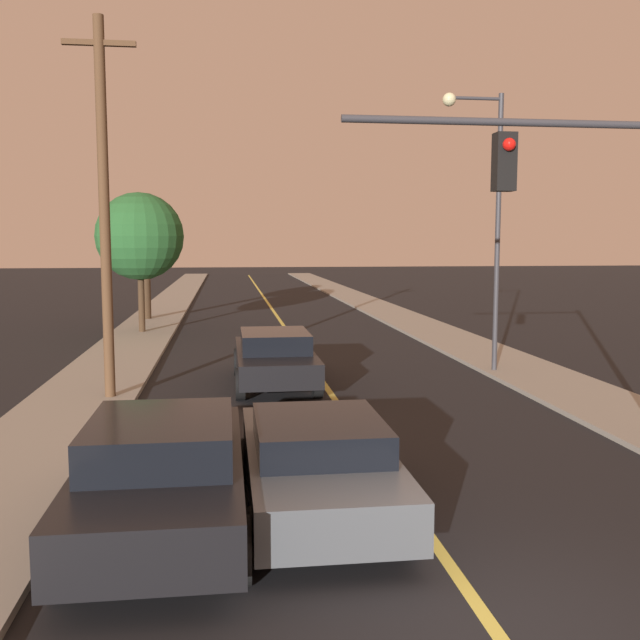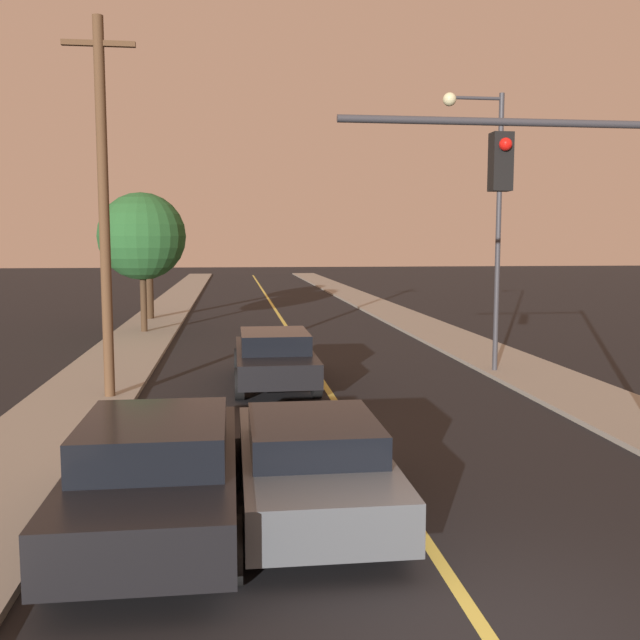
{
  "view_description": "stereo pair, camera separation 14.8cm",
  "coord_description": "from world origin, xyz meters",
  "px_view_note": "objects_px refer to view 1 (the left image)",
  "views": [
    {
      "loc": [
        -2.49,
        -6.17,
        3.68
      ],
      "look_at": [
        0.0,
        12.7,
        1.6
      ],
      "focal_mm": 40.0,
      "sensor_mm": 36.0,
      "label": 1
    },
    {
      "loc": [
        -2.34,
        -6.19,
        3.68
      ],
      "look_at": [
        0.0,
        12.7,
        1.6
      ],
      "focal_mm": 40.0,
      "sensor_mm": 36.0,
      "label": 2
    }
  ],
  "objects_px": {
    "car_near_lane_second": "(275,356)",
    "streetlamp_right": "(486,197)",
    "car_outer_lane_front": "(163,471)",
    "tree_left_near": "(140,237)",
    "car_near_lane_front": "(318,461)",
    "utility_pole_left": "(104,204)",
    "tree_left_far": "(144,226)",
    "traffic_signal_mast": "(604,219)"
  },
  "relations": [
    {
      "from": "car_near_lane_front",
      "to": "tree_left_far",
      "type": "relative_size",
      "value": 0.83
    },
    {
      "from": "car_near_lane_second",
      "to": "car_outer_lane_front",
      "type": "height_order",
      "value": "car_outer_lane_front"
    },
    {
      "from": "streetlamp_right",
      "to": "tree_left_near",
      "type": "relative_size",
      "value": 1.37
    },
    {
      "from": "car_outer_lane_front",
      "to": "tree_left_near",
      "type": "height_order",
      "value": "tree_left_near"
    },
    {
      "from": "car_near_lane_second",
      "to": "utility_pole_left",
      "type": "bearing_deg",
      "value": -162.01
    },
    {
      "from": "tree_left_near",
      "to": "car_near_lane_front",
      "type": "bearing_deg",
      "value": -76.91
    },
    {
      "from": "car_outer_lane_front",
      "to": "tree_left_far",
      "type": "distance_m",
      "value": 25.54
    },
    {
      "from": "car_near_lane_second",
      "to": "streetlamp_right",
      "type": "bearing_deg",
      "value": 8.78
    },
    {
      "from": "traffic_signal_mast",
      "to": "car_near_lane_second",
      "type": "bearing_deg",
      "value": 123.9
    },
    {
      "from": "utility_pole_left",
      "to": "car_outer_lane_front",
      "type": "bearing_deg",
      "value": -76.51
    },
    {
      "from": "tree_left_near",
      "to": "tree_left_far",
      "type": "bearing_deg",
      "value": 94.11
    },
    {
      "from": "car_near_lane_second",
      "to": "car_outer_lane_front",
      "type": "bearing_deg",
      "value": -102.48
    },
    {
      "from": "streetlamp_right",
      "to": "car_outer_lane_front",
      "type": "bearing_deg",
      "value": -128.14
    },
    {
      "from": "car_outer_lane_front",
      "to": "tree_left_near",
      "type": "bearing_deg",
      "value": 97.22
    },
    {
      "from": "car_near_lane_front",
      "to": "tree_left_far",
      "type": "distance_m",
      "value": 25.4
    },
    {
      "from": "traffic_signal_mast",
      "to": "utility_pole_left",
      "type": "bearing_deg",
      "value": 145.9
    },
    {
      "from": "tree_left_far",
      "to": "car_near_lane_second",
      "type": "bearing_deg",
      "value": -72.85
    },
    {
      "from": "traffic_signal_mast",
      "to": "streetlamp_right",
      "type": "relative_size",
      "value": 0.77
    },
    {
      "from": "car_near_lane_second",
      "to": "streetlamp_right",
      "type": "relative_size",
      "value": 0.67
    },
    {
      "from": "car_near_lane_second",
      "to": "tree_left_far",
      "type": "xyz_separation_m",
      "value": [
        -4.93,
        15.98,
        3.64
      ]
    },
    {
      "from": "tree_left_near",
      "to": "tree_left_far",
      "type": "relative_size",
      "value": 0.97
    },
    {
      "from": "tree_left_near",
      "to": "streetlamp_right",
      "type": "bearing_deg",
      "value": -44.03
    },
    {
      "from": "streetlamp_right",
      "to": "tree_left_near",
      "type": "bearing_deg",
      "value": 135.97
    },
    {
      "from": "streetlamp_right",
      "to": "tree_left_near",
      "type": "distance_m",
      "value": 14.55
    },
    {
      "from": "streetlamp_right",
      "to": "tree_left_far",
      "type": "bearing_deg",
      "value": 125.62
    },
    {
      "from": "car_near_lane_second",
      "to": "car_near_lane_front",
      "type": "bearing_deg",
      "value": -90.0
    },
    {
      "from": "car_near_lane_front",
      "to": "car_near_lane_second",
      "type": "distance_m",
      "value": 8.67
    },
    {
      "from": "utility_pole_left",
      "to": "traffic_signal_mast",
      "type": "bearing_deg",
      "value": -34.1
    },
    {
      "from": "traffic_signal_mast",
      "to": "tree_left_far",
      "type": "height_order",
      "value": "tree_left_far"
    },
    {
      "from": "car_outer_lane_front",
      "to": "tree_left_near",
      "type": "relative_size",
      "value": 0.89
    },
    {
      "from": "tree_left_near",
      "to": "utility_pole_left",
      "type": "bearing_deg",
      "value": -86.9
    },
    {
      "from": "car_near_lane_front",
      "to": "car_near_lane_second",
      "type": "height_order",
      "value": "car_near_lane_second"
    },
    {
      "from": "car_near_lane_second",
      "to": "tree_left_far",
      "type": "bearing_deg",
      "value": 107.15
    },
    {
      "from": "traffic_signal_mast",
      "to": "utility_pole_left",
      "type": "height_order",
      "value": "utility_pole_left"
    },
    {
      "from": "car_near_lane_second",
      "to": "traffic_signal_mast",
      "type": "xyz_separation_m",
      "value": [
        4.83,
        -7.19,
        3.28
      ]
    },
    {
      "from": "traffic_signal_mast",
      "to": "streetlamp_right",
      "type": "distance_m",
      "value": 8.21
    },
    {
      "from": "car_near_lane_second",
      "to": "traffic_signal_mast",
      "type": "bearing_deg",
      "value": -56.1
    },
    {
      "from": "car_near_lane_front",
      "to": "car_near_lane_second",
      "type": "relative_size",
      "value": 0.92
    },
    {
      "from": "car_near_lane_front",
      "to": "utility_pole_left",
      "type": "distance_m",
      "value": 9.21
    },
    {
      "from": "car_near_lane_front",
      "to": "car_outer_lane_front",
      "type": "xyz_separation_m",
      "value": [
        -2.02,
        -0.47,
        0.1
      ]
    },
    {
      "from": "streetlamp_right",
      "to": "tree_left_far",
      "type": "relative_size",
      "value": 1.33
    },
    {
      "from": "car_near_lane_second",
      "to": "streetlamp_right",
      "type": "height_order",
      "value": "streetlamp_right"
    }
  ]
}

